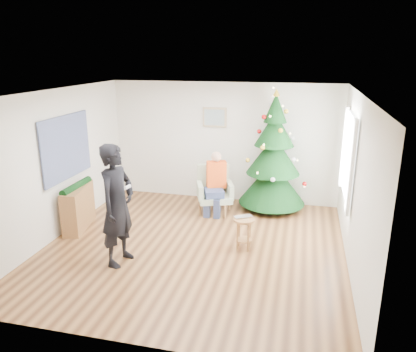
% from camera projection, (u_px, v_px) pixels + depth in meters
% --- Properties ---
extents(floor, '(5.00, 5.00, 0.00)m').
position_uv_depth(floor, '(194.00, 247.00, 6.94)').
color(floor, brown).
rests_on(floor, ground).
extents(ceiling, '(5.00, 5.00, 0.00)m').
position_uv_depth(ceiling, '(192.00, 93.00, 6.18)').
color(ceiling, white).
rests_on(ceiling, wall_back).
extents(wall_back, '(5.00, 0.00, 5.00)m').
position_uv_depth(wall_back, '(224.00, 142.00, 8.89)').
color(wall_back, silver).
rests_on(wall_back, floor).
extents(wall_front, '(5.00, 0.00, 5.00)m').
position_uv_depth(wall_front, '(130.00, 241.00, 4.23)').
color(wall_front, silver).
rests_on(wall_front, floor).
extents(wall_left, '(0.00, 5.00, 5.00)m').
position_uv_depth(wall_left, '(56.00, 165.00, 7.12)').
color(wall_left, silver).
rests_on(wall_left, floor).
extents(wall_right, '(0.00, 5.00, 5.00)m').
position_uv_depth(wall_right, '(356.00, 186.00, 6.00)').
color(wall_right, silver).
rests_on(wall_right, floor).
extents(window_panel, '(0.04, 1.30, 1.40)m').
position_uv_depth(window_panel, '(349.00, 156.00, 6.88)').
color(window_panel, white).
rests_on(window_panel, wall_right).
extents(curtains, '(0.05, 1.75, 1.50)m').
position_uv_depth(curtains, '(347.00, 156.00, 6.89)').
color(curtains, white).
rests_on(curtains, wall_right).
extents(christmas_tree, '(1.39, 1.39, 2.51)m').
position_uv_depth(christmas_tree, '(273.00, 157.00, 8.36)').
color(christmas_tree, '#3F2816').
rests_on(christmas_tree, floor).
extents(stool, '(0.37, 0.37, 0.55)m').
position_uv_depth(stool, '(244.00, 233.00, 6.80)').
color(stool, brown).
rests_on(stool, floor).
extents(laptop, '(0.36, 0.32, 0.02)m').
position_uv_depth(laptop, '(244.00, 218.00, 6.72)').
color(laptop, silver).
rests_on(laptop, stool).
extents(armchair, '(0.85, 0.83, 0.97)m').
position_uv_depth(armchair, '(214.00, 196.00, 8.38)').
color(armchair, '#9DAE8C').
rests_on(armchair, floor).
extents(seated_person, '(0.49, 0.63, 1.28)m').
position_uv_depth(seated_person, '(215.00, 183.00, 8.25)').
color(seated_person, navy).
rests_on(seated_person, armchair).
extents(standing_man, '(0.57, 0.76, 1.92)m').
position_uv_depth(standing_man, '(117.00, 205.00, 6.18)').
color(standing_man, black).
rests_on(standing_man, floor).
extents(game_controller, '(0.06, 0.13, 0.04)m').
position_uv_depth(game_controller, '(128.00, 187.00, 6.02)').
color(game_controller, white).
rests_on(game_controller, standing_man).
extents(console, '(0.48, 1.04, 0.80)m').
position_uv_depth(console, '(78.00, 208.00, 7.60)').
color(console, brown).
rests_on(console, floor).
extents(garland, '(0.14, 0.90, 0.14)m').
position_uv_depth(garland, '(76.00, 186.00, 7.48)').
color(garland, black).
rests_on(garland, console).
extents(tapestry, '(0.03, 1.50, 1.15)m').
position_uv_depth(tapestry, '(66.00, 147.00, 7.31)').
color(tapestry, black).
rests_on(tapestry, wall_left).
extents(framed_picture, '(0.52, 0.05, 0.42)m').
position_uv_depth(framed_picture, '(215.00, 117.00, 8.74)').
color(framed_picture, tan).
rests_on(framed_picture, wall_back).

